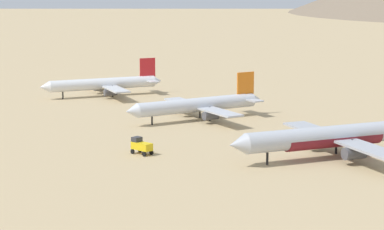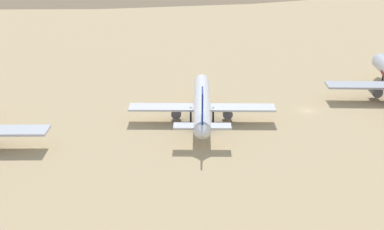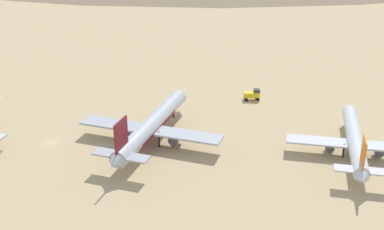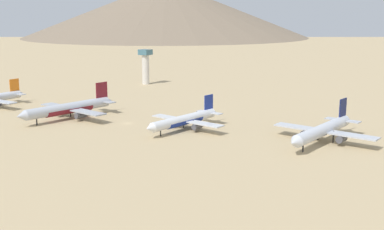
# 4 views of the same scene
# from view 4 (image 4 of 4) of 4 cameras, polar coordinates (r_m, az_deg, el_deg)

# --- Properties ---
(ground_plane) EXTENTS (1800.00, 1800.00, 0.00)m
(ground_plane) POSITION_cam_4_polar(r_m,az_deg,el_deg) (218.41, -7.56, -0.99)
(ground_plane) COLOR tan
(parked_jet_2) EXTENTS (51.69, 42.22, 14.93)m
(parked_jet_2) POSITION_cam_4_polar(r_m,az_deg,el_deg) (232.16, -13.99, 0.77)
(parked_jet_2) COLOR #B2B7C1
(parked_jet_2) RESTS_ON ground
(parked_jet_3) EXTENTS (43.99, 35.90, 12.69)m
(parked_jet_3) POSITION_cam_4_polar(r_m,az_deg,el_deg) (204.11, -0.85, -0.57)
(parked_jet_3) COLOR silver
(parked_jet_3) RESTS_ON ground
(parked_jet_4) EXTENTS (49.60, 40.42, 14.30)m
(parked_jet_4) POSITION_cam_4_polar(r_m,az_deg,el_deg) (190.32, 14.96, -1.69)
(parked_jet_4) COLOR silver
(parked_jet_4) RESTS_ON ground
(control_tower) EXTENTS (7.20, 7.20, 23.64)m
(control_tower) POSITION_cam_4_polar(r_m,az_deg,el_deg) (336.73, -5.40, 5.84)
(control_tower) COLOR beige
(control_tower) RESTS_ON ground
(desert_hill_3) EXTENTS (568.95, 568.95, 109.59)m
(desert_hill_3) POSITION_cam_4_polar(r_m,az_deg,el_deg) (1016.69, -3.01, 12.11)
(desert_hill_3) COLOR #7A6854
(desert_hill_3) RESTS_ON ground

